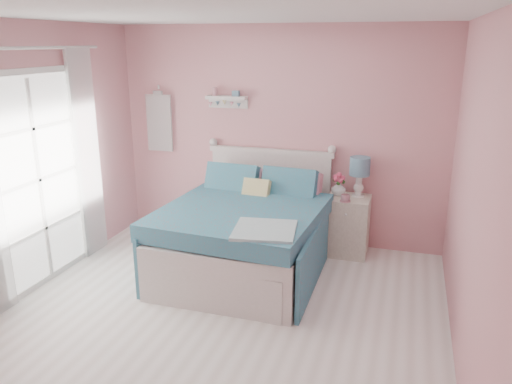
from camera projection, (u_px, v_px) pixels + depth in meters
The scene contains 12 objects.
floor at pixel (210, 329), 4.34m from camera, with size 4.50×4.50×0.00m, color silver.
room_shell at pixel (204, 151), 3.88m from camera, with size 4.50×4.50×4.50m.
bed at pixel (247, 235), 5.39m from camera, with size 1.67×2.03×1.15m.
nightstand at pixel (348, 225), 5.80m from camera, with size 0.48×0.47×0.69m.
table_lamp at pixel (360, 169), 5.65m from camera, with size 0.23×0.23×0.46m.
vase at pixel (339, 188), 5.76m from camera, with size 0.16×0.16×0.17m, color silver.
teacup at pixel (345, 198), 5.55m from camera, with size 0.10×0.10×0.08m, color #BE7F8F.
roses at pixel (339, 178), 5.72m from camera, with size 0.14×0.11×0.12m.
wall_shelf at pixel (227, 99), 6.01m from camera, with size 0.50×0.15×0.25m.
hanging_dress at pixel (159, 123), 6.36m from camera, with size 0.34×0.03×0.72m, color white.
french_door at pixel (38, 180), 4.95m from camera, with size 0.04×1.32×2.16m.
curtain_far at pixel (87, 155), 5.59m from camera, with size 0.04×0.40×2.32m, color white.
Camera 1 is at (1.51, -3.52, 2.40)m, focal length 35.00 mm.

